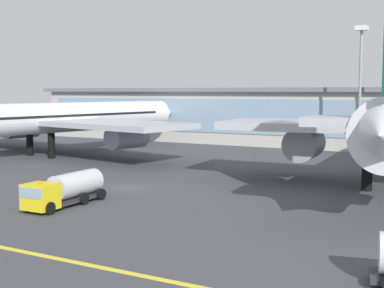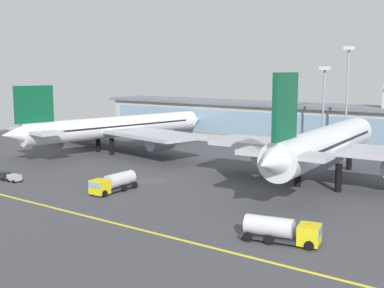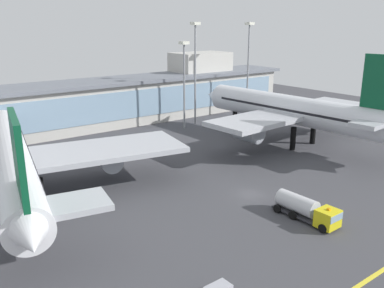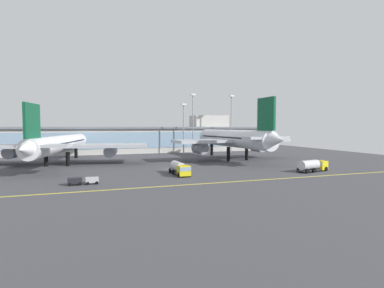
% 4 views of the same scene
% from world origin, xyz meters
% --- Properties ---
extents(ground_plane, '(180.00, 180.00, 0.00)m').
position_xyz_m(ground_plane, '(0.00, 0.00, 0.00)').
color(ground_plane, '#424247').
extents(terminal_building, '(113.59, 14.00, 16.23)m').
position_xyz_m(terminal_building, '(2.00, 52.24, 6.05)').
color(terminal_building, beige).
rests_on(terminal_building, ground).
extents(airliner_near_left, '(51.22, 55.61, 16.31)m').
position_xyz_m(airliner_near_left, '(-27.86, 18.67, 5.93)').
color(airliner_near_left, black).
rests_on(airliner_near_left, ground).
extents(fuel_tanker_truck, '(3.09, 9.10, 2.90)m').
position_xyz_m(fuel_tanker_truck, '(-0.01, -10.22, 1.51)').
color(fuel_tanker_truck, black).
rests_on(fuel_tanker_truck, ground).
extents(apron_light_mast_east, '(1.80, 1.80, 20.25)m').
position_xyz_m(apron_light_mast_east, '(15.87, 38.24, 13.57)').
color(apron_light_mast_east, gray).
rests_on(apron_light_mast_east, ground).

